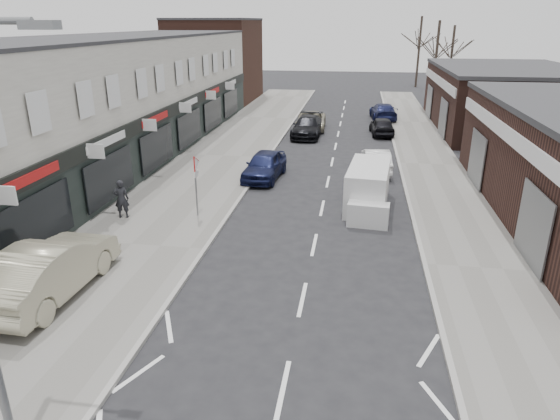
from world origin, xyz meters
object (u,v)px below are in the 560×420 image
at_px(sedan_on_pavement, 50,269).
at_px(parked_car_right_a, 376,161).
at_px(warning_sign, 196,168).
at_px(parked_car_left_c, 311,121).
at_px(parked_car_right_c, 383,111).
at_px(parked_car_left_a, 265,165).
at_px(parked_car_right_b, 382,126).
at_px(pedestrian, 122,199).
at_px(parked_car_left_b, 308,127).
at_px(white_van, 368,188).

relative_size(sedan_on_pavement, parked_car_right_a, 1.33).
distance_m(warning_sign, sedan_on_pavement, 7.53).
xyz_separation_m(parked_car_left_c, parked_car_right_c, (5.70, 5.04, 0.04)).
bearing_deg(parked_car_left_c, parked_car_left_a, -97.18).
bearing_deg(parked_car_right_b, pedestrian, 54.06).
height_order(warning_sign, parked_car_right_b, warning_sign).
distance_m(sedan_on_pavement, parked_car_right_b, 27.37).
bearing_deg(parked_car_right_a, parked_car_left_c, -71.65).
height_order(sedan_on_pavement, parked_car_right_c, sedan_on_pavement).
bearing_deg(sedan_on_pavement, pedestrian, -81.64).
distance_m(warning_sign, pedestrian, 3.40).
bearing_deg(parked_car_left_c, sedan_on_pavement, -103.38).
bearing_deg(warning_sign, sedan_on_pavement, -108.43).
relative_size(warning_sign, parked_car_right_c, 0.56).
xyz_separation_m(parked_car_left_b, parked_car_right_c, (5.70, 7.58, -0.03)).
height_order(sedan_on_pavement, parked_car_right_b, sedan_on_pavement).
xyz_separation_m(parked_car_left_c, parked_car_right_b, (5.38, -1.22, 0.00)).
bearing_deg(sedan_on_pavement, parked_car_right_a, -121.37).
relative_size(white_van, parked_car_left_c, 1.06).
height_order(pedestrian, parked_car_left_c, pedestrian).
xyz_separation_m(parked_car_left_b, parked_car_left_c, (0.00, 2.54, -0.06)).
bearing_deg(parked_car_left_b, white_van, -72.14).
relative_size(parked_car_left_a, parked_car_right_c, 0.89).
bearing_deg(white_van, parked_car_left_a, 151.28).
distance_m(white_van, parked_car_left_c, 17.47).
height_order(pedestrian, parked_car_right_c, pedestrian).
height_order(warning_sign, sedan_on_pavement, warning_sign).
bearing_deg(parked_car_left_c, warning_sign, -100.71).
xyz_separation_m(white_van, parked_car_right_a, (0.51, 5.85, -0.25)).
bearing_deg(warning_sign, parked_car_left_a, 73.88).
xyz_separation_m(parked_car_left_b, parked_car_right_b, (5.38, 1.32, -0.06)).
relative_size(white_van, parked_car_right_b, 1.29).
xyz_separation_m(pedestrian, parked_car_left_c, (6.03, 20.10, -0.28)).
bearing_deg(pedestrian, parked_car_right_a, -154.66).
bearing_deg(parked_car_right_a, warning_sign, 42.54).
height_order(parked_car_left_b, parked_car_right_c, parked_car_left_b).
distance_m(warning_sign, parked_car_right_c, 25.95).
bearing_deg(parked_car_left_a, parked_car_right_a, 25.07).
distance_m(pedestrian, parked_car_left_a, 8.36).
bearing_deg(parked_car_left_a, parked_car_left_b, 88.47).
xyz_separation_m(white_van, pedestrian, (-10.23, -3.14, 0.05)).
relative_size(pedestrian, parked_car_right_a, 0.42).
height_order(parked_car_left_b, parked_car_left_c, parked_car_left_b).
height_order(sedan_on_pavement, parked_car_left_a, sedan_on_pavement).
distance_m(parked_car_left_a, parked_car_left_b, 10.81).
relative_size(pedestrian, parked_car_left_b, 0.33).
bearing_deg(sedan_on_pavement, white_van, -133.33).
xyz_separation_m(pedestrian, parked_car_right_b, (11.41, 18.87, -0.28)).
distance_m(pedestrian, parked_car_right_c, 27.75).
bearing_deg(parked_car_right_c, parked_car_left_c, 36.44).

